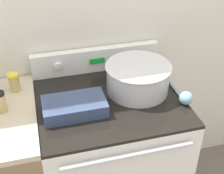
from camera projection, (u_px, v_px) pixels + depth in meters
The scene contains 8 objects.
kitchen_wall at pixel (93, 21), 1.83m from camera, with size 8.00×0.05×2.50m.
stove_range at pixel (110, 160), 1.95m from camera, with size 0.78×0.71×0.95m.
control_panel at pixel (96, 59), 1.90m from camera, with size 0.78×0.07×0.15m.
mixing_bowl at pixel (138, 77), 1.71m from camera, with size 0.36×0.36×0.16m.
casserole_dish at pixel (74, 106), 1.57m from camera, with size 0.32×0.19×0.07m.
ladle at pixel (185, 97), 1.64m from camera, with size 0.07×0.26×0.07m.
spice_jar_yellow_cap at pixel (14, 82), 1.70m from camera, with size 0.06×0.06×0.10m.
spice_jar_black_cap at pixel (0, 102), 1.55m from camera, with size 0.06×0.06×0.11m.
Camera 1 is at (-0.34, -0.99, 1.94)m, focal length 50.00 mm.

